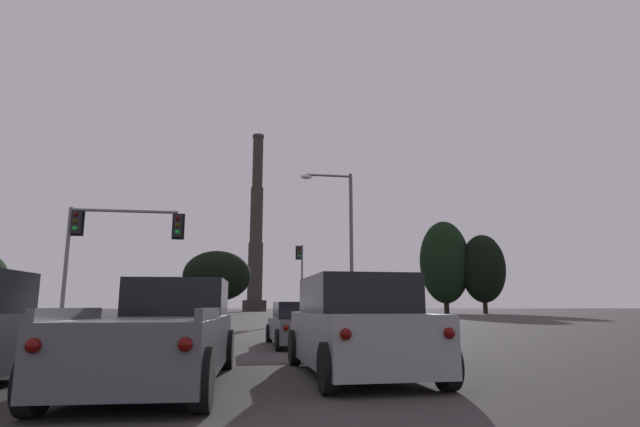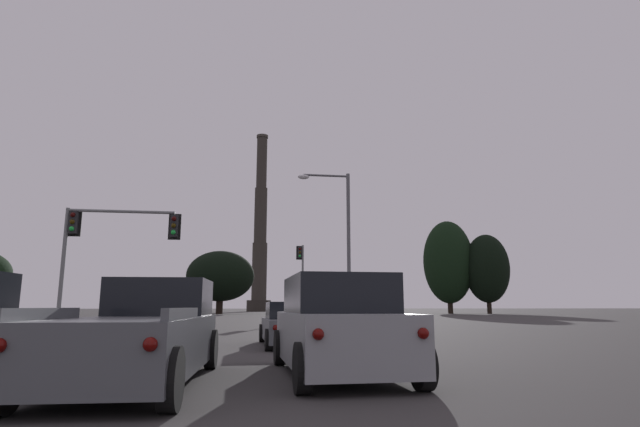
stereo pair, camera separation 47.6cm
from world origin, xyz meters
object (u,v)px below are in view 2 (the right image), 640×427
at_px(suv_right_lane_second, 338,327).
at_px(traffic_light_far_right, 301,271).
at_px(pickup_truck_center_lane_second, 142,335).
at_px(sedan_right_lane_front, 292,325).
at_px(street_lamp, 341,233).
at_px(traffic_light_overhead_left, 105,238).
at_px(smokestack, 260,240).

distance_m(suv_right_lane_second, traffic_light_far_right, 35.46).
bearing_deg(pickup_truck_center_lane_second, sedan_right_lane_front, 69.63).
distance_m(pickup_truck_center_lane_second, street_lamp, 19.48).
bearing_deg(traffic_light_overhead_left, suv_right_lane_second, -60.05).
bearing_deg(traffic_light_overhead_left, pickup_truck_center_lane_second, -72.16).
height_order(pickup_truck_center_lane_second, street_lamp, street_lamp).
bearing_deg(traffic_light_far_right, traffic_light_overhead_left, -118.75).
bearing_deg(street_lamp, pickup_truck_center_lane_second, -111.20).
relative_size(suv_right_lane_second, traffic_light_far_right, 0.73).
bearing_deg(smokestack, sedan_right_lane_front, -90.87).
bearing_deg(suv_right_lane_second, traffic_light_far_right, 83.69).
bearing_deg(smokestack, traffic_light_far_right, -88.90).
bearing_deg(street_lamp, sedan_right_lane_front, -109.85).
relative_size(sedan_right_lane_front, smokestack, 0.10).
xyz_separation_m(sedan_right_lane_front, smokestack, (1.71, 112.64, 17.70)).
distance_m(pickup_truck_center_lane_second, traffic_light_far_right, 36.40).
relative_size(suv_right_lane_second, traffic_light_overhead_left, 0.86).
xyz_separation_m(suv_right_lane_second, street_lamp, (3.35, 17.22, 4.39)).
xyz_separation_m(traffic_light_overhead_left, street_lamp, (11.63, 2.84, 0.89)).
relative_size(traffic_light_far_right, street_lamp, 0.78).
height_order(suv_right_lane_second, street_lamp, street_lamp).
height_order(traffic_light_overhead_left, smokestack, smokestack).
height_order(pickup_truck_center_lane_second, traffic_light_far_right, traffic_light_far_right).
bearing_deg(sedan_right_lane_front, traffic_light_overhead_left, 138.03).
distance_m(sedan_right_lane_front, traffic_light_overhead_left, 11.33).
xyz_separation_m(traffic_light_overhead_left, smokestack, (9.78, 105.62, 13.98)).
xyz_separation_m(pickup_truck_center_lane_second, smokestack, (5.00, 120.45, 17.57)).
bearing_deg(sedan_right_lane_front, smokestack, 88.18).
height_order(traffic_light_far_right, smokestack, smokestack).
bearing_deg(sedan_right_lane_front, street_lamp, 69.20).
relative_size(suv_right_lane_second, sedan_right_lane_front, 1.04).
distance_m(pickup_truck_center_lane_second, traffic_light_overhead_left, 15.99).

